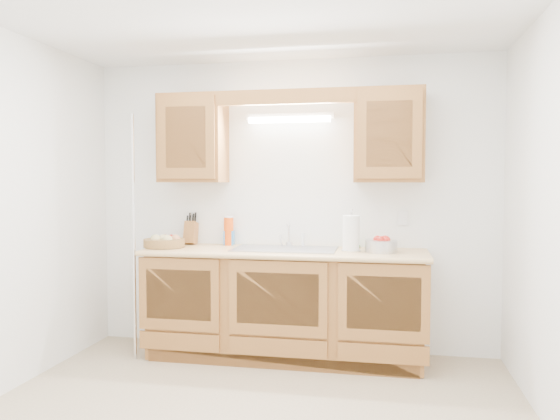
% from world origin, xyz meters
% --- Properties ---
extents(room, '(3.52, 3.50, 2.50)m').
position_xyz_m(room, '(0.00, 0.00, 1.25)').
color(room, '#BFAE89').
rests_on(room, ground).
extents(base_cabinets, '(2.20, 0.60, 0.86)m').
position_xyz_m(base_cabinets, '(0.00, 1.20, 0.44)').
color(base_cabinets, '#A1632F').
rests_on(base_cabinets, ground).
extents(countertop, '(2.30, 0.63, 0.04)m').
position_xyz_m(countertop, '(0.00, 1.19, 0.88)').
color(countertop, '#E9BC7A').
rests_on(countertop, base_cabinets).
extents(upper_cabinet_left, '(0.55, 0.33, 0.75)m').
position_xyz_m(upper_cabinet_left, '(-0.83, 1.33, 1.83)').
color(upper_cabinet_left, '#A1632F').
rests_on(upper_cabinet_left, room).
extents(upper_cabinet_right, '(0.55, 0.33, 0.75)m').
position_xyz_m(upper_cabinet_right, '(0.83, 1.33, 1.83)').
color(upper_cabinet_right, '#A1632F').
rests_on(upper_cabinet_right, room).
extents(valance, '(2.20, 0.05, 0.12)m').
position_xyz_m(valance, '(0.00, 1.19, 2.14)').
color(valance, '#A1632F').
rests_on(valance, room).
extents(fluorescent_fixture, '(0.76, 0.08, 0.08)m').
position_xyz_m(fluorescent_fixture, '(0.00, 1.42, 2.00)').
color(fluorescent_fixture, white).
rests_on(fluorescent_fixture, room).
extents(sink, '(0.84, 0.46, 0.36)m').
position_xyz_m(sink, '(0.00, 1.21, 0.83)').
color(sink, '#9E9EA3').
rests_on(sink, countertop).
extents(wire_shelf_pole, '(0.03, 0.03, 2.00)m').
position_xyz_m(wire_shelf_pole, '(-1.20, 0.94, 1.00)').
color(wire_shelf_pole, silver).
rests_on(wire_shelf_pole, ground).
extents(outlet_plate, '(0.08, 0.01, 0.12)m').
position_xyz_m(outlet_plate, '(0.95, 1.49, 1.15)').
color(outlet_plate, white).
rests_on(outlet_plate, room).
extents(fruit_basket, '(0.38, 0.38, 0.11)m').
position_xyz_m(fruit_basket, '(-1.03, 1.15, 0.95)').
color(fruit_basket, olive).
rests_on(fruit_basket, countertop).
extents(knife_block, '(0.10, 0.17, 0.29)m').
position_xyz_m(knife_block, '(-0.89, 1.43, 1.00)').
color(knife_block, '#A1632F').
rests_on(knife_block, countertop).
extents(orange_canister, '(0.10, 0.10, 0.26)m').
position_xyz_m(orange_canister, '(-0.54, 1.41, 1.03)').
color(orange_canister, '#F6500D').
rests_on(orange_canister, countertop).
extents(soap_bottle, '(0.09, 0.09, 0.19)m').
position_xyz_m(soap_bottle, '(-0.54, 1.43, 0.99)').
color(soap_bottle, '#2A7DD3').
rests_on(soap_bottle, countertop).
extents(sponge, '(0.13, 0.09, 0.02)m').
position_xyz_m(sponge, '(0.54, 1.44, 0.91)').
color(sponge, '#CC333F').
rests_on(sponge, countertop).
extents(paper_towel, '(0.16, 0.16, 0.34)m').
position_xyz_m(paper_towel, '(0.54, 1.19, 1.04)').
color(paper_towel, silver).
rests_on(paper_towel, countertop).
extents(apple_bowl, '(0.32, 0.32, 0.13)m').
position_xyz_m(apple_bowl, '(0.78, 1.18, 0.96)').
color(apple_bowl, silver).
rests_on(apple_bowl, countertop).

